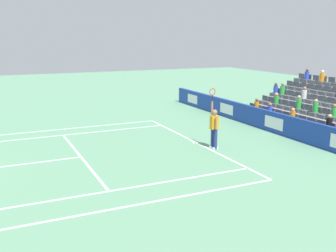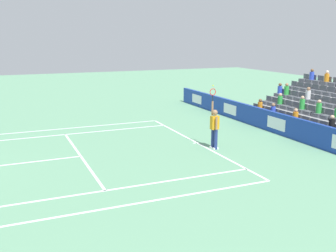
{
  "view_description": "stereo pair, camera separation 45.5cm",
  "coord_description": "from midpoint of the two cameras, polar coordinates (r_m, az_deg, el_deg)",
  "views": [
    {
      "loc": [
        -15.79,
        -3.15,
        4.9
      ],
      "look_at": [
        -0.59,
        -10.14,
        1.1
      ],
      "focal_mm": 41.94,
      "sensor_mm": 36.0,
      "label": 1
    },
    {
      "loc": [
        -15.97,
        -3.57,
        4.9
      ],
      "look_at": [
        -0.59,
        -10.14,
        1.1
      ],
      "focal_mm": 41.94,
      "sensor_mm": 36.0,
      "label": 2
    }
  ],
  "objects": [
    {
      "name": "line_doubles_sideline_left",
      "position": [
        22.07,
        -17.35,
        -0.61
      ],
      "size": [
        0.1,
        11.89,
        0.01
      ],
      "primitive_type": "cube",
      "color": "white",
      "rests_on": "ground"
    },
    {
      "name": "stadium_stand",
      "position": [
        23.46,
        21.54,
        1.89
      ],
      "size": [
        8.06,
        4.75,
        3.02
      ],
      "color": "gray",
      "rests_on": "ground"
    },
    {
      "name": "tennis_player",
      "position": [
        17.56,
        5.99,
        -0.13
      ],
      "size": [
        0.53,
        0.37,
        2.85
      ],
      "color": "navy",
      "rests_on": "ground"
    },
    {
      "name": "line_singles_sideline_left",
      "position": [
        20.75,
        -16.84,
        -1.41
      ],
      "size": [
        0.1,
        11.89,
        0.01
      ],
      "primitive_type": "cube",
      "color": "white",
      "rests_on": "ground"
    },
    {
      "name": "line_centre_mark",
      "position": [
        18.63,
        3.15,
        -2.45
      ],
      "size": [
        0.1,
        0.2,
        0.01
      ],
      "primitive_type": "cube",
      "color": "white",
      "rests_on": "ground"
    },
    {
      "name": "line_singles_sideline_right",
      "position": [
        13.0,
        -11.56,
        -9.59
      ],
      "size": [
        0.1,
        11.89,
        0.01
      ],
      "primitive_type": "cube",
      "color": "white",
      "rests_on": "ground"
    },
    {
      "name": "line_service",
      "position": [
        16.89,
        -13.3,
        -4.4
      ],
      "size": [
        8.23,
        0.1,
        0.01
      ],
      "primitive_type": "cube",
      "color": "white",
      "rests_on": "ground"
    },
    {
      "name": "line_doubles_sideline_right",
      "position": [
        11.78,
        -9.98,
        -11.97
      ],
      "size": [
        0.1,
        11.89,
        0.01
      ],
      "primitive_type": "cube",
      "color": "white",
      "rests_on": "ground"
    },
    {
      "name": "sponsor_barrier",
      "position": [
        21.12,
        14.74,
        0.47
      ],
      "size": [
        22.35,
        0.22,
        1.09
      ],
      "color": "#193899",
      "rests_on": "ground"
    },
    {
      "name": "line_baseline",
      "position": [
        18.68,
        3.42,
        -2.42
      ],
      "size": [
        10.97,
        0.1,
        0.01
      ],
      "primitive_type": "cube",
      "color": "white",
      "rests_on": "ground"
    }
  ]
}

